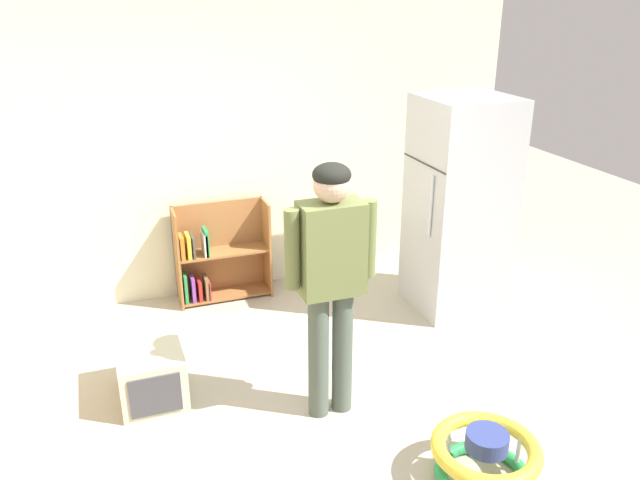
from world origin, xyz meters
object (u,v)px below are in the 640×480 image
(refrigerator, at_px, (459,206))
(standing_person, at_px, (331,270))
(pet_carrier, at_px, (151,373))
(baby_walker, at_px, (485,458))
(bookshelf, at_px, (216,258))

(refrigerator, relative_size, standing_person, 1.08)
(standing_person, xyz_separation_m, pet_carrier, (-1.07, 0.55, -0.82))
(standing_person, relative_size, pet_carrier, 3.00)
(baby_walker, relative_size, pet_carrier, 1.09)
(refrigerator, height_order, baby_walker, refrigerator)
(pet_carrier, bearing_deg, baby_walker, -41.27)
(standing_person, bearing_deg, pet_carrier, 152.64)
(standing_person, height_order, baby_walker, standing_person)
(standing_person, xyz_separation_m, baby_walker, (0.57, -0.89, -0.84))
(refrigerator, distance_m, standing_person, 1.85)
(bookshelf, bearing_deg, pet_carrier, -118.39)
(pet_carrier, bearing_deg, bookshelf, 61.61)
(standing_person, bearing_deg, refrigerator, 34.39)
(bookshelf, height_order, pet_carrier, bookshelf)
(bookshelf, bearing_deg, standing_person, -79.11)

